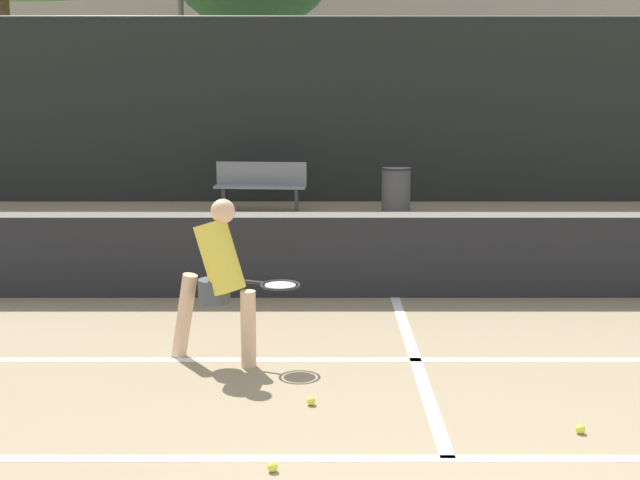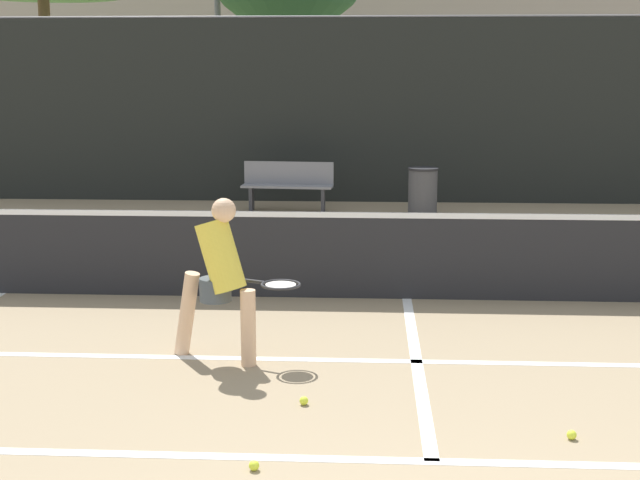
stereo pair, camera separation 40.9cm
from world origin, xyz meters
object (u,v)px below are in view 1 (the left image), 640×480
Objects in this scene: player_practicing at (224,274)px; courtside_bench at (265,185)px; parked_car at (500,151)px; trash_bin at (400,191)px.

player_practicing is 0.87× the size of courtside_bench.
parked_car is (4.84, 12.96, -0.12)m from player_practicing.
courtside_bench is 2.00× the size of trash_bin.
trash_bin is 0.18× the size of parked_car.
parked_car is at bearing 47.25° from courtside_bench.
player_practicing is 13.84m from parked_car.
parked_car is (5.05, 4.64, 0.18)m from courtside_bench.
courtside_bench is at bearing 114.97° from player_practicing.
courtside_bench is at bearing 171.58° from trash_bin.
player_practicing reaches higher than courtside_bench.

